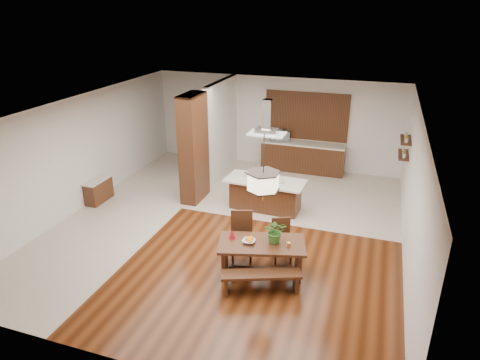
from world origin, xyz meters
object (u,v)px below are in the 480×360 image
(dining_chair_left, at_px, (242,237))
(dining_chair_right, at_px, (282,241))
(fruit_bowl, at_px, (249,241))
(range_hood, at_px, (267,117))
(foliage_plant, at_px, (275,231))
(dining_table, at_px, (262,251))
(island_cup, at_px, (281,182))
(pendant_lantern, at_px, (263,169))
(dining_bench, at_px, (261,282))
(microwave, at_px, (280,136))
(hallway_console, at_px, (99,191))
(kitchen_island, at_px, (265,194))

(dining_chair_left, bearing_deg, dining_chair_right, -2.95)
(fruit_bowl, distance_m, range_hood, 3.39)
(dining_chair_left, distance_m, foliage_plant, 0.93)
(dining_table, relative_size, island_cup, 14.44)
(pendant_lantern, bearing_deg, range_hood, 103.94)
(dining_bench, relative_size, pendant_lantern, 1.14)
(microwave, bearing_deg, pendant_lantern, -103.47)
(fruit_bowl, bearing_deg, hallway_console, 158.63)
(dining_table, xyz_separation_m, microwave, (-1.07, 5.80, 0.59))
(kitchen_island, bearing_deg, dining_chair_right, -63.41)
(dining_chair_right, bearing_deg, dining_bench, -120.04)
(dining_bench, relative_size, foliage_plant, 3.12)
(range_hood, relative_size, microwave, 1.56)
(pendant_lantern, height_order, range_hood, same)
(dining_table, relative_size, dining_chair_right, 2.05)
(dining_table, height_order, kitchen_island, kitchen_island)
(island_cup, bearing_deg, foliage_plant, -78.71)
(fruit_bowl, distance_m, microwave, 5.95)
(dining_chair_left, height_order, kitchen_island, dining_chair_left)
(dining_bench, height_order, island_cup, island_cup)
(range_hood, bearing_deg, dining_table, -76.06)
(hallway_console, height_order, dining_bench, hallway_console)
(pendant_lantern, bearing_deg, foliage_plant, 25.27)
(dining_chair_left, xyz_separation_m, pendant_lantern, (0.54, -0.38, 1.73))
(dining_chair_left, height_order, microwave, microwave)
(hallway_console, distance_m, dining_chair_left, 4.79)
(hallway_console, bearing_deg, microwave, 44.60)
(kitchen_island, xyz_separation_m, range_hood, (0.00, 0.00, 2.04))
(dining_bench, bearing_deg, dining_chair_left, 125.84)
(island_cup, bearing_deg, kitchen_island, 163.27)
(dining_table, relative_size, fruit_bowl, 7.45)
(dining_table, height_order, dining_chair_left, dining_chair_left)
(dining_table, height_order, microwave, microwave)
(microwave, bearing_deg, dining_table, -103.47)
(foliage_plant, bearing_deg, microwave, 102.93)
(hallway_console, distance_m, foliage_plant, 5.64)
(kitchen_island, height_order, island_cup, island_cup)
(microwave, bearing_deg, dining_bench, -103.02)
(hallway_console, xyz_separation_m, dining_bench, (5.26, -2.41, -0.11))
(dining_chair_right, distance_m, microwave, 5.41)
(dining_bench, height_order, fruit_bowl, fruit_bowl)
(hallway_console, relative_size, island_cup, 6.89)
(dining_chair_left, bearing_deg, fruit_bowl, -75.41)
(dining_bench, height_order, kitchen_island, kitchen_island)
(pendant_lantern, height_order, island_cup, pendant_lantern)
(hallway_console, relative_size, microwave, 1.53)
(hallway_console, height_order, pendant_lantern, pendant_lantern)
(island_cup, bearing_deg, dining_chair_right, -75.27)
(island_cup, bearing_deg, hallway_console, -170.08)
(dining_chair_left, xyz_separation_m, island_cup, (0.27, 2.28, 0.37))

